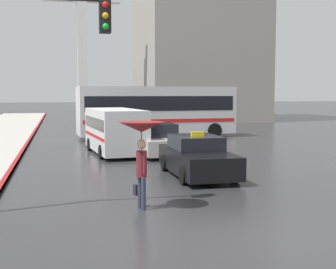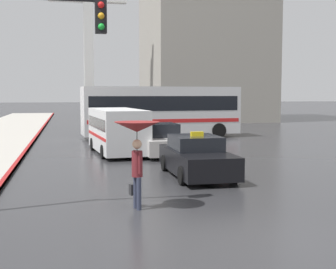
# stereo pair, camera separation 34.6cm
# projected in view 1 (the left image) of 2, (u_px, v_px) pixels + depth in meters

# --- Properties ---
(ground_plane) EXTENTS (300.00, 300.00, 0.00)m
(ground_plane) POSITION_uv_depth(u_px,v_px,m) (247.00, 242.00, 9.11)
(ground_plane) COLOR #2D2D30
(taxi) EXTENTS (1.91, 4.48, 1.57)m
(taxi) POSITION_uv_depth(u_px,v_px,m) (197.00, 157.00, 16.35)
(taxi) COLOR black
(taxi) RESTS_ON ground_plane
(sedan_red) EXTENTS (1.91, 4.32, 1.48)m
(sedan_red) POSITION_uv_depth(u_px,v_px,m) (158.00, 141.00, 22.02)
(sedan_red) COLOR #B7B2AD
(sedan_red) RESTS_ON ground_plane
(ambulance_van) EXTENTS (2.49, 5.66, 2.14)m
(ambulance_van) POSITION_uv_depth(u_px,v_px,m) (115.00, 129.00, 22.40)
(ambulance_van) COLOR silver
(ambulance_van) RESTS_ON ground_plane
(city_bus) EXTENTS (10.34, 3.18, 3.33)m
(city_bus) POSITION_uv_depth(u_px,v_px,m) (157.00, 110.00, 30.54)
(city_bus) COLOR silver
(city_bus) RESTS_ON ground_plane
(pedestrian_with_umbrella) EXTENTS (1.14, 1.14, 2.19)m
(pedestrian_with_umbrella) POSITION_uv_depth(u_px,v_px,m) (141.00, 137.00, 11.55)
(pedestrian_with_umbrella) COLOR #2D3347
(pedestrian_with_umbrella) RESTS_ON ground_plane
(traffic_light) EXTENTS (3.51, 0.38, 5.47)m
(traffic_light) POSITION_uv_depth(u_px,v_px,m) (25.00, 55.00, 11.12)
(traffic_light) COLOR black
(traffic_light) RESTS_ON ground_plane
(building_tower_near) EXTENTS (12.11, 13.42, 22.98)m
(building_tower_near) POSITION_uv_depth(u_px,v_px,m) (197.00, 14.00, 50.66)
(building_tower_near) COLOR gray
(building_tower_near) RESTS_ON ground_plane
(monument_cross) EXTENTS (7.38, 0.90, 16.78)m
(monument_cross) POSITION_uv_depth(u_px,v_px,m) (82.00, 24.00, 44.82)
(monument_cross) COLOR white
(monument_cross) RESTS_ON ground_plane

